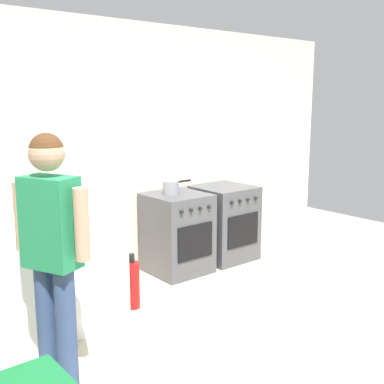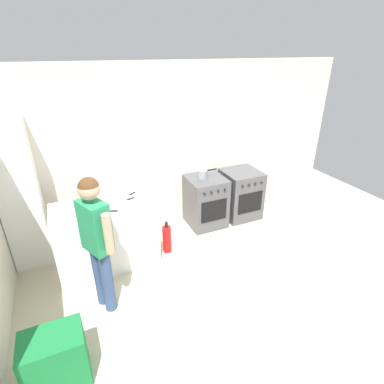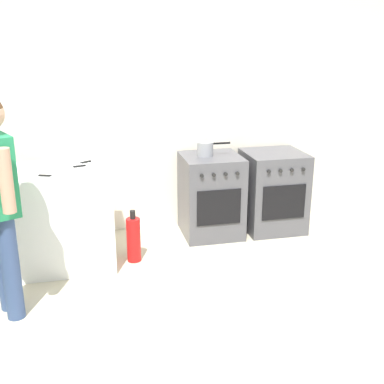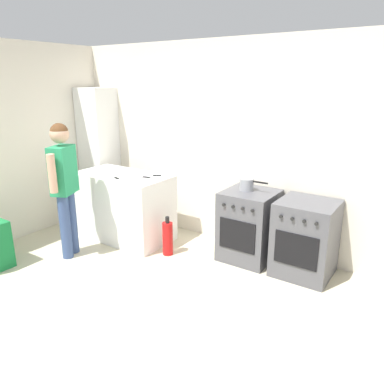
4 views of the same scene
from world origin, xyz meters
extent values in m
plane|color=beige|center=(0.00, 0.00, 0.00)|extent=(8.00, 8.00, 0.00)
cube|color=silver|center=(0.00, 1.95, 1.30)|extent=(6.00, 0.10, 2.60)
cube|color=white|center=(-1.35, 1.20, 0.45)|extent=(1.30, 0.70, 0.90)
cube|color=#4C4C51|center=(0.35, 1.58, 0.42)|extent=(0.60, 0.60, 0.85)
cube|color=black|center=(0.35, 1.27, 0.40)|extent=(0.45, 0.01, 0.36)
cylinder|color=black|center=(0.22, 1.46, 0.85)|extent=(0.19, 0.19, 0.01)
cylinder|color=black|center=(0.48, 1.46, 0.85)|extent=(0.19, 0.19, 0.01)
cylinder|color=black|center=(0.22, 1.70, 0.85)|extent=(0.19, 0.19, 0.01)
cylinder|color=black|center=(0.48, 1.70, 0.85)|extent=(0.19, 0.19, 0.01)
cylinder|color=black|center=(0.17, 1.26, 0.74)|extent=(0.04, 0.02, 0.04)
cylinder|color=black|center=(0.29, 1.26, 0.74)|extent=(0.04, 0.02, 0.04)
cylinder|color=black|center=(0.41, 1.26, 0.74)|extent=(0.04, 0.02, 0.04)
cylinder|color=black|center=(0.53, 1.26, 0.74)|extent=(0.04, 0.02, 0.04)
cube|color=#4C4C51|center=(1.04, 1.58, 0.42)|extent=(0.61, 0.60, 0.85)
cube|color=black|center=(1.04, 1.27, 0.40)|extent=(0.46, 0.01, 0.36)
cylinder|color=black|center=(0.90, 1.46, 0.85)|extent=(0.20, 0.20, 0.01)
cylinder|color=black|center=(1.18, 1.46, 0.85)|extent=(0.20, 0.20, 0.01)
cylinder|color=black|center=(0.90, 1.70, 0.85)|extent=(0.20, 0.20, 0.01)
cylinder|color=black|center=(1.18, 1.70, 0.85)|extent=(0.20, 0.20, 0.01)
cylinder|color=black|center=(0.85, 1.26, 0.74)|extent=(0.04, 0.02, 0.04)
cylinder|color=black|center=(0.98, 1.26, 0.74)|extent=(0.04, 0.02, 0.04)
cylinder|color=black|center=(1.10, 1.26, 0.74)|extent=(0.04, 0.02, 0.04)
cylinder|color=black|center=(1.22, 1.26, 0.74)|extent=(0.04, 0.02, 0.04)
cylinder|color=gray|center=(0.29, 1.60, 0.92)|extent=(0.17, 0.17, 0.14)
cylinder|color=black|center=(0.46, 1.60, 0.97)|extent=(0.18, 0.02, 0.02)
cube|color=silver|center=(-0.79, 1.29, 0.90)|extent=(0.24, 0.10, 0.01)
cube|color=black|center=(-0.96, 1.25, 0.91)|extent=(0.11, 0.05, 0.01)
cube|color=silver|center=(-1.13, 0.95, 0.90)|extent=(0.14, 0.08, 0.01)
cube|color=black|center=(-1.24, 1.00, 0.91)|extent=(0.11, 0.06, 0.01)
cube|color=silver|center=(-1.03, 1.30, 0.90)|extent=(0.19, 0.14, 0.01)
cube|color=black|center=(-0.90, 1.39, 0.91)|extent=(0.11, 0.08, 0.01)
cylinder|color=#384C7A|center=(-1.49, 0.34, 0.40)|extent=(0.13, 0.13, 0.80)
cylinder|color=#384C7A|center=(-1.55, 0.48, 0.40)|extent=(0.13, 0.13, 0.80)
cube|color=#268C59|center=(-1.52, 0.41, 1.09)|extent=(0.32, 0.39, 0.57)
cylinder|color=tan|center=(-1.42, 0.19, 1.10)|extent=(0.09, 0.09, 0.44)
cylinder|color=tan|center=(-1.62, 0.63, 1.10)|extent=(0.09, 0.09, 0.44)
sphere|color=tan|center=(-1.52, 0.41, 1.51)|extent=(0.22, 0.22, 0.22)
sphere|color=brown|center=(-1.52, 0.41, 1.53)|extent=(0.21, 0.21, 0.21)
cylinder|color=red|center=(-0.52, 1.10, 0.21)|extent=(0.13, 0.13, 0.42)
cylinder|color=black|center=(-0.52, 1.10, 0.46)|extent=(0.05, 0.05, 0.08)
camera|label=1|loc=(-2.66, -2.34, 1.83)|focal=45.00mm
camera|label=2|loc=(-1.68, -2.39, 2.75)|focal=28.00mm
camera|label=3|loc=(-0.91, -3.03, 2.00)|focal=45.00mm
camera|label=4|loc=(2.14, -2.28, 2.10)|focal=35.00mm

